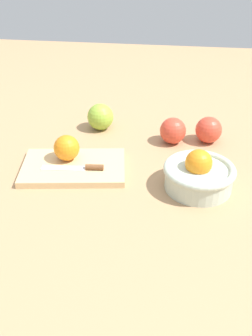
# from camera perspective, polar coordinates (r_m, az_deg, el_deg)

# --- Properties ---
(ground_plane) EXTENTS (2.40, 2.40, 0.00)m
(ground_plane) POSITION_cam_1_polar(r_m,az_deg,el_deg) (1.02, 1.03, 0.31)
(ground_plane) COLOR tan
(bowl) EXTENTS (0.17, 0.17, 0.10)m
(bowl) POSITION_cam_1_polar(r_m,az_deg,el_deg) (0.93, 10.53, -0.92)
(bowl) COLOR beige
(bowl) RESTS_ON ground_plane
(cutting_board) EXTENTS (0.28, 0.20, 0.02)m
(cutting_board) POSITION_cam_1_polar(r_m,az_deg,el_deg) (1.00, -7.62, 0.10)
(cutting_board) COLOR #DBB77F
(cutting_board) RESTS_ON ground_plane
(orange_on_board) EXTENTS (0.07, 0.07, 0.07)m
(orange_on_board) POSITION_cam_1_polar(r_m,az_deg,el_deg) (1.01, -8.63, 2.91)
(orange_on_board) COLOR orange
(orange_on_board) RESTS_ON cutting_board
(knife) EXTENTS (0.16, 0.03, 0.01)m
(knife) POSITION_cam_1_polar(r_m,az_deg,el_deg) (0.97, -6.53, 0.06)
(knife) COLOR silver
(knife) RESTS_ON cutting_board
(apple_front_right) EXTENTS (0.08, 0.08, 0.08)m
(apple_front_right) POSITION_cam_1_polar(r_m,az_deg,el_deg) (1.19, -3.75, 7.44)
(apple_front_right) COLOR #8EB738
(apple_front_right) RESTS_ON ground_plane
(apple_front_left) EXTENTS (0.07, 0.07, 0.07)m
(apple_front_left) POSITION_cam_1_polar(r_m,az_deg,el_deg) (1.14, 11.92, 5.44)
(apple_front_left) COLOR #D6422D
(apple_front_left) RESTS_ON ground_plane
(apple_front_left_2) EXTENTS (0.07, 0.07, 0.07)m
(apple_front_left_2) POSITION_cam_1_polar(r_m,az_deg,el_deg) (1.12, 6.84, 5.40)
(apple_front_left_2) COLOR #D6422D
(apple_front_left_2) RESTS_ON ground_plane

